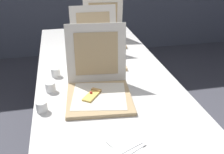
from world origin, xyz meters
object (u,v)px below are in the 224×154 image
table (104,79)px  cup_white_mid (56,72)px  pizza_box_front (98,87)px  pizza_box_middle (97,54)px  cup_white_near_center (50,87)px  cup_white_near_left (42,107)px  pizza_box_back (104,36)px  napkin_pile (126,143)px

table → cup_white_mid: (-0.33, 0.03, 0.07)m
pizza_box_front → pizza_box_middle: size_ratio=1.02×
cup_white_mid → cup_white_near_center: size_ratio=1.00×
cup_white_near_left → cup_white_mid: 0.42m
pizza_box_back → cup_white_near_center: 0.99m
cup_white_mid → cup_white_near_center: 0.21m
pizza_box_front → pizza_box_back: pizza_box_front is taller
table → pizza_box_middle: size_ratio=5.31×
table → pizza_box_front: pizza_box_front is taller
pizza_box_front → cup_white_near_center: pizza_box_front is taller
cup_white_near_left → pizza_box_back: bearing=63.2°
table → pizza_box_back: pizza_box_back is taller
table → cup_white_near_center: cup_white_near_center is taller
pizza_box_back → cup_white_mid: 0.80m
cup_white_near_center → cup_white_mid: bearing=80.5°
pizza_box_back → pizza_box_front: bearing=-95.6°
pizza_box_front → pizza_box_middle: pizza_box_front is taller
cup_white_near_left → napkin_pile: 0.51m
pizza_box_middle → cup_white_mid: 0.39m
table → napkin_pile: (-0.03, -0.73, 0.05)m
napkin_pile → pizza_box_back: bearing=83.6°
pizza_box_back → cup_white_near_center: pizza_box_back is taller
pizza_box_middle → napkin_pile: (-0.02, -0.97, -0.05)m
pizza_box_front → pizza_box_back: bearing=83.2°
pizza_box_front → pizza_box_middle: bearing=87.5°
pizza_box_middle → napkin_pile: size_ratio=2.41×
pizza_box_front → cup_white_mid: bearing=133.6°
pizza_box_front → pizza_box_back: 0.99m
pizza_box_front → napkin_pile: bearing=-77.4°
pizza_box_front → cup_white_near_left: (-0.33, -0.10, -0.03)m
table → pizza_box_front: bearing=-106.7°
cup_white_mid → pizza_box_back: bearing=54.8°
cup_white_near_left → cup_white_mid: same height
cup_white_near_center → pizza_box_back: bearing=60.0°
cup_white_near_center → napkin_pile: 0.65m
table → pizza_box_front: 0.32m
pizza_box_middle → napkin_pile: pizza_box_middle is taller
pizza_box_middle → cup_white_near_left: (-0.40, -0.63, -0.03)m
pizza_box_middle → cup_white_near_center: pizza_box_middle is taller
pizza_box_front → cup_white_near_left: pizza_box_front is taller
pizza_box_middle → table: bearing=-86.9°
pizza_box_middle → cup_white_mid: size_ratio=7.26×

